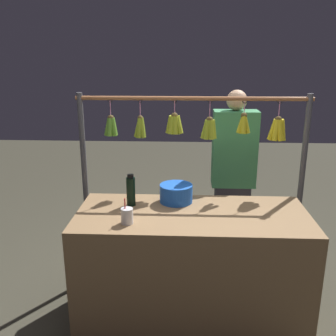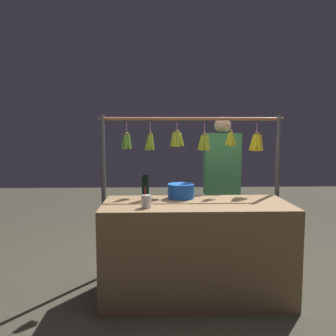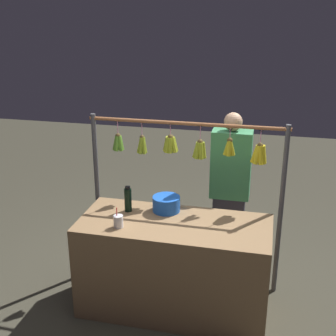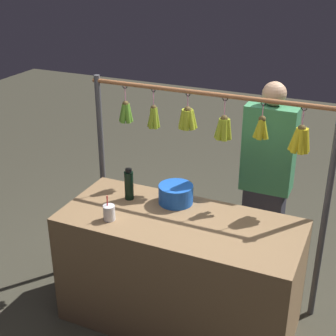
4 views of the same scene
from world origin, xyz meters
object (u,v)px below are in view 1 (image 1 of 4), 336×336
object	(u,v)px
drink_cup	(127,216)
vendor_person	(233,182)
blue_bucket	(176,193)
water_bottle	(131,191)

from	to	relation	value
drink_cup	vendor_person	distance (m)	1.29
blue_bucket	vendor_person	distance (m)	0.80
drink_cup	vendor_person	world-z (taller)	vendor_person
blue_bucket	drink_cup	size ratio (longest dim) A/B	1.42
blue_bucket	vendor_person	world-z (taller)	vendor_person
drink_cup	blue_bucket	bearing A→B (deg)	-127.93
blue_bucket	water_bottle	bearing A→B (deg)	14.22
blue_bucket	drink_cup	xyz separation A→B (m)	(0.31, 0.39, -0.01)
vendor_person	water_bottle	bearing A→B (deg)	40.67
blue_bucket	drink_cup	world-z (taller)	drink_cup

